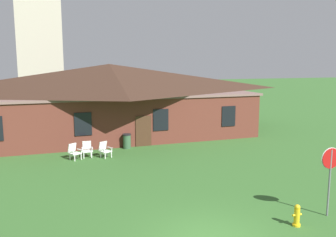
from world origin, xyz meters
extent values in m
cube|color=brown|center=(0.00, 18.50, 1.60)|extent=(20.99, 10.00, 3.20)
cube|color=#795B55|center=(0.00, 18.50, 3.28)|extent=(21.41, 10.20, 0.16)
pyramid|color=#382319|center=(0.00, 18.50, 4.46)|extent=(21.83, 10.40, 2.20)
cube|color=black|center=(-2.62, 13.47, 1.76)|extent=(1.10, 0.06, 1.50)
cube|color=black|center=(2.62, 13.47, 1.76)|extent=(1.10, 0.06, 1.50)
cube|color=black|center=(7.87, 13.47, 1.76)|extent=(1.10, 0.06, 1.50)
cube|color=#422819|center=(1.38, 13.47, 1.05)|extent=(1.10, 0.06, 2.10)
cube|color=#BCB29E|center=(-5.17, 34.62, 7.11)|extent=(4.80, 4.80, 14.23)
cylinder|color=slate|center=(4.96, 0.39, 1.27)|extent=(0.07, 0.07, 2.53)
cylinder|color=white|center=(4.96, 0.40, 2.21)|extent=(0.81, 0.05, 0.81)
cylinder|color=#B71414|center=(4.96, 0.38, 2.21)|extent=(0.76, 0.05, 0.76)
cube|color=silver|center=(-3.00, 11.32, 0.18)|extent=(0.07, 0.07, 0.36)
cube|color=silver|center=(-3.39, 11.07, 0.18)|extent=(0.07, 0.07, 0.36)
cube|color=silver|center=(-3.24, 11.69, 0.18)|extent=(0.07, 0.07, 0.36)
cube|color=silver|center=(-3.63, 11.45, 0.18)|extent=(0.07, 0.07, 0.36)
cube|color=silver|center=(-3.32, 11.38, 0.39)|extent=(0.73, 0.73, 0.05)
cube|color=silver|center=(-3.48, 11.65, 0.69)|extent=(0.54, 0.43, 0.54)
cube|color=silver|center=(-3.06, 11.52, 0.58)|extent=(0.30, 0.43, 0.03)
cube|color=silver|center=(-2.97, 11.38, 0.47)|extent=(0.06, 0.06, 0.22)
cube|color=silver|center=(-3.55, 11.21, 0.58)|extent=(0.30, 0.43, 0.03)
cube|color=silver|center=(-3.47, 11.08, 0.47)|extent=(0.06, 0.06, 0.22)
cube|color=white|center=(-2.37, 11.49, 0.18)|extent=(0.05, 0.05, 0.36)
cube|color=white|center=(-2.83, 11.51, 0.18)|extent=(0.05, 0.05, 0.36)
cube|color=white|center=(-2.35, 11.93, 0.18)|extent=(0.05, 0.05, 0.36)
cube|color=white|center=(-2.81, 11.95, 0.18)|extent=(0.05, 0.05, 0.36)
cube|color=white|center=(-2.59, 11.72, 0.39)|extent=(0.56, 0.54, 0.05)
cube|color=white|center=(-2.58, 12.03, 0.69)|extent=(0.52, 0.21, 0.54)
cube|color=white|center=(-2.30, 11.69, 0.58)|extent=(0.08, 0.47, 0.03)
cube|color=white|center=(-2.31, 11.53, 0.47)|extent=(0.04, 0.04, 0.22)
cube|color=white|center=(-2.88, 11.71, 0.58)|extent=(0.08, 0.47, 0.03)
cube|color=white|center=(-2.89, 11.55, 0.47)|extent=(0.04, 0.04, 0.22)
cube|color=silver|center=(-1.24, 11.20, 0.18)|extent=(0.07, 0.07, 0.36)
cube|color=silver|center=(-1.65, 10.99, 0.18)|extent=(0.07, 0.07, 0.36)
cube|color=silver|center=(-1.44, 11.59, 0.18)|extent=(0.07, 0.07, 0.36)
cube|color=silver|center=(-1.85, 11.38, 0.18)|extent=(0.07, 0.07, 0.36)
cube|color=silver|center=(-1.54, 11.29, 0.39)|extent=(0.72, 0.71, 0.05)
cube|color=silver|center=(-1.68, 11.57, 0.69)|extent=(0.54, 0.40, 0.54)
cube|color=silver|center=(-1.27, 11.40, 0.58)|extent=(0.26, 0.44, 0.03)
cube|color=silver|center=(-1.20, 11.26, 0.47)|extent=(0.05, 0.05, 0.22)
cube|color=silver|center=(-1.79, 11.14, 0.58)|extent=(0.26, 0.44, 0.03)
cube|color=silver|center=(-1.72, 11.00, 0.47)|extent=(0.05, 0.05, 0.22)
cylinder|color=gold|center=(3.32, 0.06, 0.04)|extent=(0.28, 0.28, 0.08)
cylinder|color=gold|center=(3.32, 0.06, 0.36)|extent=(0.20, 0.20, 0.55)
sphere|color=gold|center=(3.32, 0.06, 0.69)|extent=(0.20, 0.20, 0.20)
cylinder|color=gold|center=(3.19, 0.06, 0.41)|extent=(0.10, 0.08, 0.08)
cylinder|color=gold|center=(3.45, 0.06, 0.41)|extent=(0.10, 0.08, 0.08)
cylinder|color=#335638|center=(0.16, 13.20, 0.45)|extent=(0.52, 0.52, 0.90)
cylinder|color=black|center=(0.16, 13.20, 0.94)|extent=(0.56, 0.56, 0.08)
camera|label=1|loc=(-4.74, -9.58, 5.67)|focal=38.05mm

